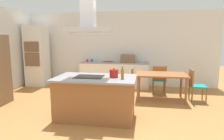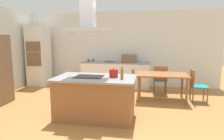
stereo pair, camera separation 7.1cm
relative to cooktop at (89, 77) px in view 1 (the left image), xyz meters
name	(u,v)px [view 1 (the left image)]	position (x,y,z in m)	size (l,w,h in m)	color
ground	(108,97)	(0.14, 1.50, -0.91)	(16.00, 16.00, 0.00)	#AD753D
wall_back	(117,49)	(0.14, 3.25, 0.44)	(7.20, 0.10, 2.70)	white
kitchen_island	(96,97)	(0.14, 0.00, -0.45)	(1.73, 1.05, 0.90)	#995B33
cooktop	(89,77)	(0.00, 0.00, 0.00)	(0.60, 0.44, 0.01)	black
tea_kettle	(114,73)	(0.53, 0.04, 0.08)	(0.24, 0.19, 0.20)	#B21E19
olive_oil_bottle	(122,74)	(0.73, -0.12, 0.10)	(0.06, 0.06, 0.25)	olive
back_counter	(114,74)	(0.10, 2.88, -0.46)	(2.44, 0.62, 0.90)	white
countertop_microwave	(128,58)	(0.58, 2.88, 0.13)	(0.50, 0.38, 0.28)	brown
coffee_mug_red	(87,61)	(-0.89, 2.81, 0.04)	(0.08, 0.08, 0.09)	red
coffee_mug_blue	(92,60)	(-0.75, 2.95, 0.04)	(0.08, 0.08, 0.09)	#2D56B2
cutting_board	(108,62)	(-0.14, 2.93, 0.00)	(0.34, 0.24, 0.02)	brown
wall_oven_stack	(37,56)	(-2.76, 2.65, 0.20)	(0.70, 0.66, 2.20)	white
dining_table	(161,77)	(1.64, 1.56, -0.24)	(1.40, 0.90, 0.75)	#995B33
chair_at_left_end	(128,81)	(0.72, 1.56, -0.40)	(0.42, 0.42, 0.89)	teal
chair_facing_back_wall	(159,78)	(1.64, 2.22, -0.40)	(0.42, 0.42, 0.89)	teal
chair_at_right_end	(195,83)	(2.55, 1.56, -0.40)	(0.42, 0.42, 0.89)	teal
range_hood	(88,20)	(0.00, 0.00, 1.20)	(0.90, 0.55, 0.78)	#ADADB2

